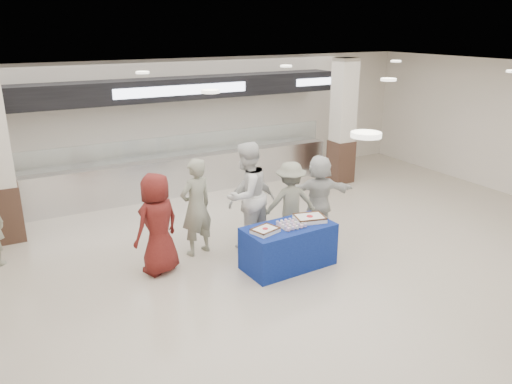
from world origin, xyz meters
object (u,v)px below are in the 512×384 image
cupcake_tray (291,224)px  soldier_b (290,203)px  sheet_cake_right (310,218)px  civilian_white (319,194)px  display_table (288,246)px  soldier_a (196,207)px  chef_short (252,202)px  sheet_cake_left (265,230)px  civilian_maroon (158,224)px  chef_tall (247,195)px

cupcake_tray → soldier_b: (0.55, 0.90, 0.01)m
sheet_cake_right → civilian_white: bearing=47.7°
display_table → soldier_a: size_ratio=0.87×
cupcake_tray → chef_short: 1.27m
display_table → civilian_white: civilian_white is taller
display_table → soldier_b: (0.58, 0.87, 0.42)m
sheet_cake_left → sheet_cake_right: size_ratio=0.84×
civilian_maroon → civilian_white: 3.33m
display_table → cupcake_tray: cupcake_tray is taller
soldier_a → cupcake_tray: bearing=118.3°
civilian_maroon → chef_short: size_ratio=1.10×
cupcake_tray → civilian_maroon: (-2.03, 0.91, 0.08)m
sheet_cake_left → soldier_b: size_ratio=0.31×
sheet_cake_right → civilian_white: civilian_white is taller
display_table → chef_tall: size_ratio=0.78×
sheet_cake_left → sheet_cake_right: sheet_cake_right is taller
display_table → soldier_a: soldier_a is taller
sheet_cake_left → civilian_maroon: bearing=148.5°
display_table → civilian_white: bearing=33.4°
sheet_cake_left → soldier_b: soldier_b is taller
display_table → soldier_a: 1.78m
soldier_b → cupcake_tray: bearing=75.5°
chef_short → civilian_white: (1.37, -0.24, 0.01)m
display_table → chef_short: bearing=88.7°
chef_tall → soldier_b: chef_tall is taller
soldier_a → soldier_b: 1.79m
cupcake_tray → civilian_maroon: size_ratio=0.25×
soldier_b → sheet_cake_left: bearing=57.7°
sheet_cake_right → cupcake_tray: 0.42m
civilian_maroon → soldier_b: bearing=157.4°
sheet_cake_right → cupcake_tray: bearing=-171.5°
sheet_cake_right → soldier_a: size_ratio=0.32×
display_table → chef_short: size_ratio=0.98×
display_table → sheet_cake_left: (-0.49, -0.05, 0.42)m
cupcake_tray → chef_tall: 1.22m
cupcake_tray → soldier_a: (-1.20, 1.27, 0.11)m
chef_tall → civilian_white: chef_tall is taller
civilian_maroon → chef_tall: size_ratio=0.87×
soldier_b → civilian_maroon: bearing=16.9°
soldier_a → chef_tall: chef_tall is taller
cupcake_tray → civilian_maroon: civilian_maroon is taller
soldier_b → civilian_white: civilian_white is taller
chef_short → sheet_cake_left: bearing=77.2°
chef_tall → civilian_maroon: bearing=-14.4°
chef_tall → cupcake_tray: bearing=78.2°
civilian_maroon → sheet_cake_left: bearing=126.0°
cupcake_tray → sheet_cake_left: bearing=-177.8°
civilian_maroon → soldier_b: (2.58, -0.00, -0.07)m
civilian_white → sheet_cake_left: bearing=49.2°
chef_short → soldier_a: bearing=5.9°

